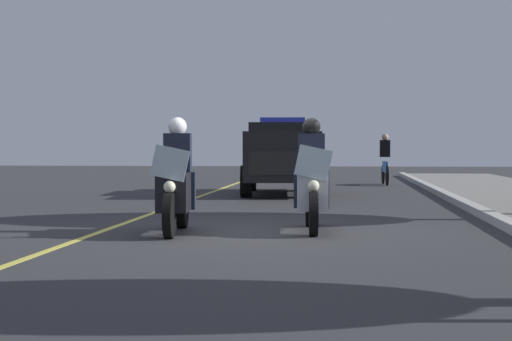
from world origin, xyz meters
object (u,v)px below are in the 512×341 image
Objects in this scene: police_motorcycle_lead_right at (312,185)px; cyclist_background at (385,159)px; police_suv at (282,154)px; police_motorcycle_lead_left at (176,186)px.

cyclist_background is (-15.12, 1.87, 0.14)m from police_motorcycle_lead_right.
cyclist_background is (-5.46, 3.00, -0.22)m from police_suv.
police_motorcycle_lead_left and police_motorcycle_lead_right have the same top height.
police_motorcycle_lead_left is 16.09m from cyclist_background.
police_suv is at bearing 175.17° from police_motorcycle_lead_left.
police_motorcycle_lead_left is 1.22× the size of cyclist_background.
police_suv is 6.23m from cyclist_background.
police_suv is at bearing -173.34° from police_motorcycle_lead_right.
police_motorcycle_lead_left is at bearing -75.93° from police_motorcycle_lead_right.
cyclist_background is (-15.62, 3.86, 0.14)m from police_motorcycle_lead_left.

